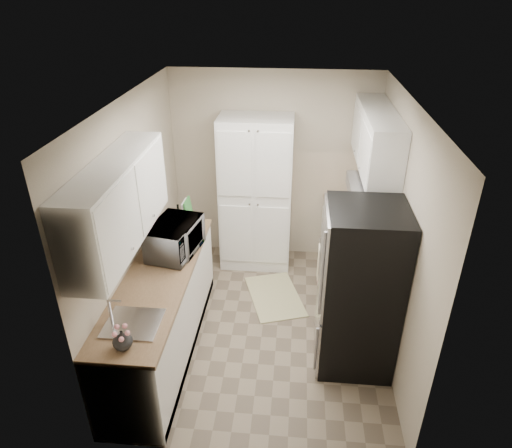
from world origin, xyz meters
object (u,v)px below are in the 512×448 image
pantry_cabinet (256,194)px  electric_range (352,274)px  microwave (175,238)px  refrigerator (360,290)px  toaster_oven (358,203)px  wine_bottle (179,219)px

pantry_cabinet → electric_range: bearing=-38.2°
pantry_cabinet → microwave: pantry_cabinet is taller
microwave → refrigerator: bearing=-91.0°
pantry_cabinet → toaster_oven: bearing=-6.9°
refrigerator → wine_bottle: bearing=156.0°
microwave → toaster_oven: size_ratio=1.91×
electric_range → refrigerator: 0.88m
refrigerator → microwave: size_ratio=2.75×
pantry_cabinet → wine_bottle: bearing=-132.1°
pantry_cabinet → microwave: size_ratio=3.23×
electric_range → toaster_oven: 0.94m
pantry_cabinet → wine_bottle: (-0.79, -0.87, 0.07)m
pantry_cabinet → refrigerator: 2.07m
electric_range → refrigerator: size_ratio=0.66×
wine_bottle → toaster_oven: size_ratio=0.90×
electric_range → microwave: size_ratio=1.83×
wine_bottle → electric_range: bearing=-1.6°
wine_bottle → toaster_oven: bearing=19.1°
pantry_cabinet → toaster_oven: 1.28m
microwave → toaster_oven: (1.99, 1.18, -0.08)m
pantry_cabinet → refrigerator: (1.14, -1.73, -0.15)m
refrigerator → wine_bottle: 2.12m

